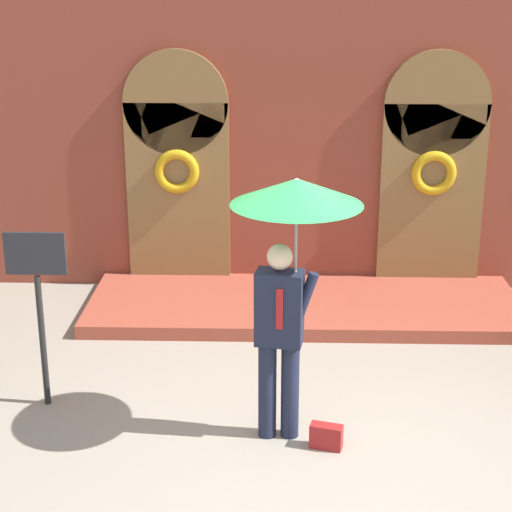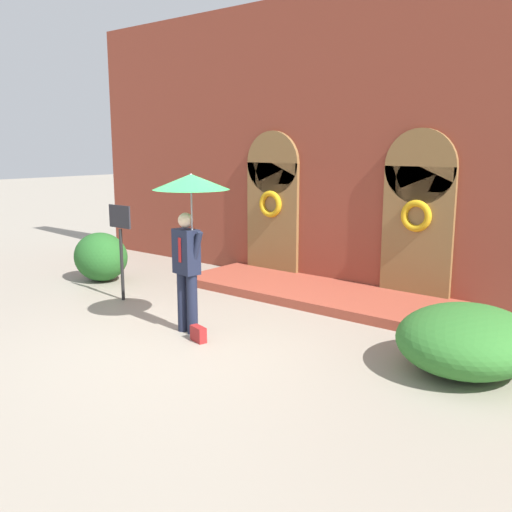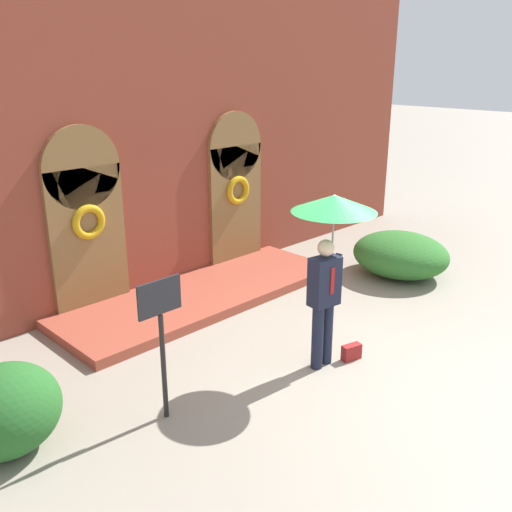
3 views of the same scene
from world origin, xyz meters
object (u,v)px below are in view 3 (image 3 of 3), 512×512
shrub_left (5,411)px  person_with_umbrella (331,230)px  sign_post (161,327)px  shrub_right (401,254)px  handbag (351,352)px

shrub_left → person_with_umbrella: bearing=-17.1°
person_with_umbrella → shrub_left: bearing=162.9°
sign_post → shrub_right: size_ratio=0.93×
person_with_umbrella → handbag: (0.32, -0.20, -1.80)m
handbag → shrub_right: size_ratio=0.15×
person_with_umbrella → shrub_right: size_ratio=1.27×
person_with_umbrella → sign_post: person_with_umbrella is taller
handbag → shrub_left: 4.43m
handbag → shrub_left: (-4.19, 1.39, 0.39)m
handbag → shrub_left: shrub_left is taller
person_with_umbrella → handbag: 1.84m
handbag → shrub_left: bearing=177.0°
handbag → shrub_left: size_ratio=0.24×
shrub_right → shrub_left: bearing=179.4°
shrub_left → shrub_right: bearing=-0.6°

